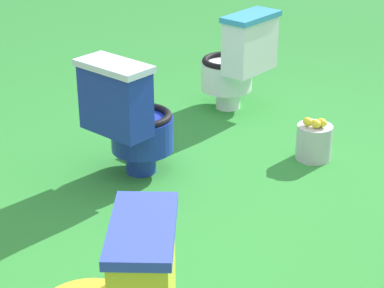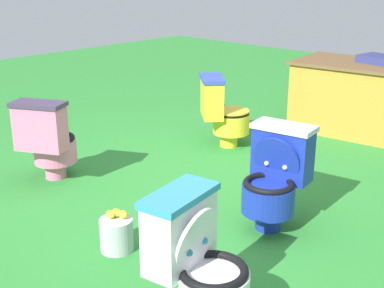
% 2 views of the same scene
% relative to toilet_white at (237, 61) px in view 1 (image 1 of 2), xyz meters
% --- Properties ---
extents(ground, '(14.00, 14.00, 0.00)m').
position_rel_toilet_white_xyz_m(ground, '(-1.12, 1.08, -0.37)').
color(ground, '#2D8433').
extents(toilet_white, '(0.55, 0.48, 0.73)m').
position_rel_toilet_white_xyz_m(toilet_white, '(0.00, 0.00, 0.00)').
color(toilet_white, white).
rests_on(toilet_white, ground).
extents(toilet_blue, '(0.47, 0.55, 0.73)m').
position_rel_toilet_white_xyz_m(toilet_blue, '(-0.36, 1.19, 0.00)').
color(toilet_blue, '#192D9E').
rests_on(toilet_blue, ground).
extents(lemon_bucket, '(0.22, 0.22, 0.28)m').
position_rel_toilet_white_xyz_m(lemon_bucket, '(-0.89, 0.19, -0.26)').
color(lemon_bucket, '#B7B7BF').
rests_on(lemon_bucket, ground).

